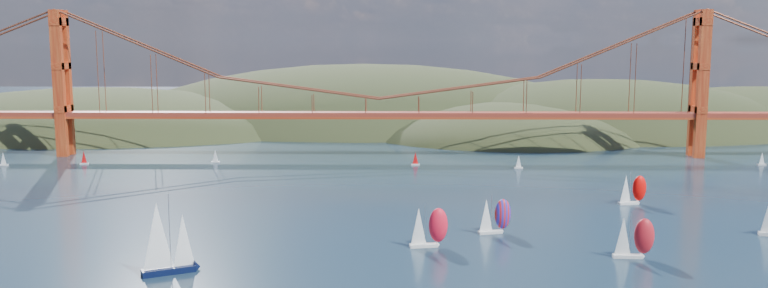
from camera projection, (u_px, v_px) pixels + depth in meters
headlands at (470, 151)px, 383.52m from camera, size 725.00×225.00×96.00m
bridge at (374, 71)px, 280.62m from camera, size 552.00×12.00×55.00m
sloop_navy at (165, 239)px, 140.68m from camera, size 10.56×8.51×15.40m
racer_0 at (428, 226)px, 159.36m from camera, size 8.52×4.40×9.57m
racer_1 at (633, 237)px, 151.30m from camera, size 8.15×3.36×9.34m
racer_3 at (632, 189)px, 200.86m from camera, size 7.87×4.19×8.82m
racer_rwb at (494, 215)px, 170.59m from camera, size 8.02×4.64×8.99m
distant_boat_1 at (3, 159)px, 262.83m from camera, size 3.00×2.00×4.70m
distant_boat_2 at (84, 158)px, 265.68m from camera, size 3.00×2.00×4.70m
distant_boat_3 at (215, 156)px, 269.17m from camera, size 3.00×2.00×4.70m
distant_boat_4 at (762, 159)px, 263.26m from camera, size 3.00×2.00×4.70m
distant_boat_8 at (519, 162)px, 256.59m from camera, size 3.00×2.00×4.70m
distant_boat_9 at (415, 159)px, 263.55m from camera, size 3.00×2.00×4.70m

